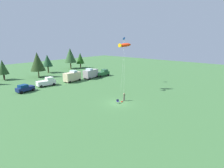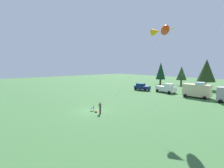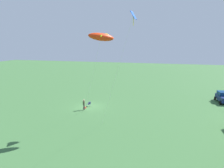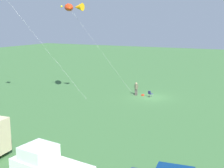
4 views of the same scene
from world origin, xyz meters
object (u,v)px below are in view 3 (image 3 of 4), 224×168
at_px(person_kite_flyer, 84,104).
at_px(kite_diamond_blue, 131,25).
at_px(folding_chair, 89,104).
at_px(kite_large_fish, 102,37).
at_px(backpack_on_grass, 85,108).
at_px(car_navy_hatch, 223,97).

distance_m(person_kite_flyer, kite_diamond_blue, 19.31).
bearing_deg(folding_chair, person_kite_flyer, 116.88).
height_order(person_kite_flyer, folding_chair, person_kite_flyer).
height_order(kite_large_fish, kite_diamond_blue, kite_diamond_blue).
distance_m(backpack_on_grass, kite_large_fish, 14.43).
bearing_deg(kite_large_fish, person_kite_flyer, -140.60).
height_order(folding_chair, backpack_on_grass, folding_chair).
xyz_separation_m(person_kite_flyer, backpack_on_grass, (-0.91, -0.14, -0.91)).
bearing_deg(folding_chair, kite_large_fish, 150.97).
xyz_separation_m(car_navy_hatch, kite_diamond_blue, (23.40, -12.72, 11.22)).
height_order(folding_chair, car_navy_hatch, car_navy_hatch).
bearing_deg(kite_diamond_blue, folding_chair, -145.95).
relative_size(person_kite_flyer, car_navy_hatch, 0.40).
bearing_deg(backpack_on_grass, person_kite_flyer, 9.01).
bearing_deg(person_kite_flyer, car_navy_hatch, -157.29).
height_order(car_navy_hatch, kite_diamond_blue, kite_diamond_blue).
distance_m(folding_chair, kite_diamond_blue, 20.90).
bearing_deg(backpack_on_grass, kite_diamond_blue, 36.81).
xyz_separation_m(backpack_on_grass, car_navy_hatch, (-10.13, 22.65, 0.84)).
height_order(backpack_on_grass, kite_diamond_blue, kite_diamond_blue).
distance_m(backpack_on_grass, car_navy_hatch, 24.82).
height_order(person_kite_flyer, kite_diamond_blue, kite_diamond_blue).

